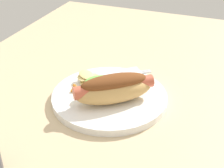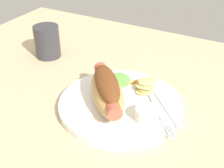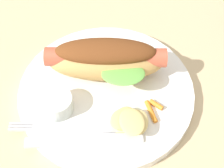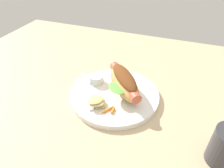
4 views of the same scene
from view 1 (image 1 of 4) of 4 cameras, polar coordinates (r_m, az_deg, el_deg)
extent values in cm
cube|color=tan|center=(75.69, 1.74, -2.50)|extent=(120.00, 90.00, 1.80)
cylinder|color=white|center=(72.98, -0.44, -2.30)|extent=(25.56, 25.56, 1.60)
ellipsoid|color=tan|center=(68.87, 0.25, -1.14)|extent=(15.21, 16.72, 5.26)
cylinder|color=#C1563D|center=(68.38, 0.26, -0.48)|extent=(13.03, 15.07, 2.74)
ellipsoid|color=brown|center=(67.74, 0.26, 0.41)|extent=(12.46, 13.84, 3.04)
ellipsoid|color=#6BB74C|center=(70.18, -2.36, 0.51)|extent=(7.32, 7.42, 0.91)
cylinder|color=white|center=(76.72, 3.48, 1.24)|extent=(4.45, 4.45, 2.50)
cube|color=silver|center=(78.59, -0.09, 1.20)|extent=(9.70, 11.59, 0.40)
cube|color=silver|center=(80.90, 5.80, 1.96)|extent=(2.25, 2.68, 0.40)
cube|color=silver|center=(81.26, 5.68, 2.11)|extent=(2.25, 2.68, 0.40)
cube|color=silver|center=(81.62, 5.56, 2.25)|extent=(2.25, 2.68, 0.40)
cube|color=silver|center=(80.10, -0.48, 1.80)|extent=(11.52, 12.16, 0.36)
ellipsoid|color=#DDC379|center=(76.36, -3.41, 0.22)|extent=(5.01, 4.90, 0.50)
ellipsoid|color=#DDC379|center=(75.79, -4.14, 0.36)|extent=(4.93, 4.92, 0.74)
ellipsoid|color=#DDC379|center=(75.88, -3.50, 0.99)|extent=(4.25, 2.77, 0.91)
ellipsoid|color=#DDC379|center=(76.17, -5.14, 1.16)|extent=(4.45, 4.01, 0.59)
ellipsoid|color=#DDC379|center=(76.00, -4.60, 1.54)|extent=(5.32, 5.45, 0.85)
cylinder|color=orange|center=(74.42, -6.01, -0.73)|extent=(2.44, 3.27, 0.66)
cylinder|color=orange|center=(73.35, -6.41, -1.27)|extent=(0.71, 2.09, 0.68)
camera|label=2|loc=(0.83, 41.04, 22.35)|focal=48.81mm
camera|label=3|loc=(0.88, -7.95, 30.51)|focal=53.13mm
camera|label=4|loc=(0.77, -39.93, 23.08)|focal=32.45mm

